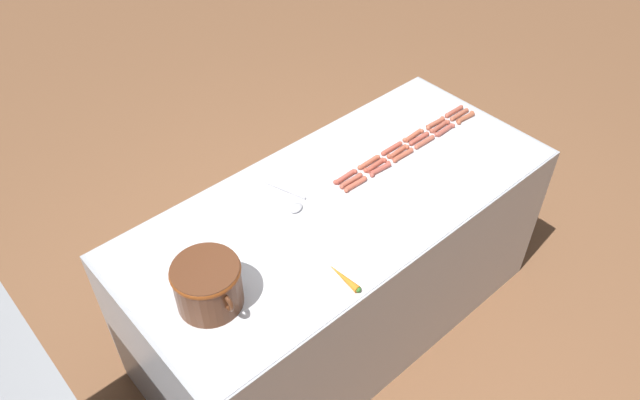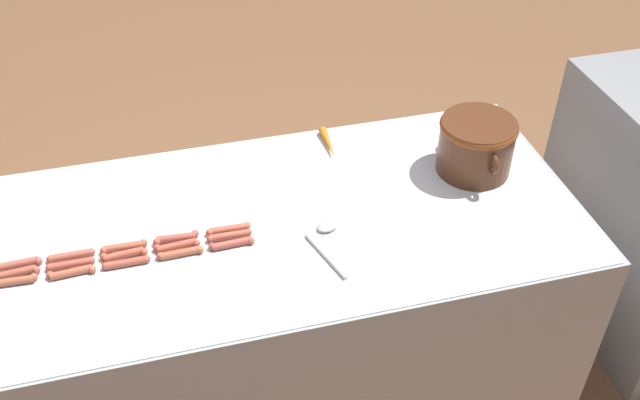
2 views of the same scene
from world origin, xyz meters
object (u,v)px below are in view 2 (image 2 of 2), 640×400
hot_dog_16 (180,253)px  hot_dog_5 (228,229)px  bean_pot (476,143)px  hot_dog_13 (12,281)px  hot_dog_8 (70,264)px  hot_dog_10 (177,246)px  hot_dog_7 (15,273)px  hot_dog_9 (124,254)px  hot_dog_2 (71,256)px  hot_dog_3 (124,247)px  serving_spoon (327,236)px  hot_dog_17 (232,244)px  hot_dog_11 (229,236)px  hot_dog_14 (71,272)px  hot_dog_15 (126,263)px  carrot (328,142)px  hot_dog_1 (18,264)px  hot_dog_4 (176,238)px

hot_dog_16 → hot_dog_5: bearing=114.2°
bean_pot → hot_dog_13: bearing=-83.3°
hot_dog_8 → hot_dog_10: (-0.00, 0.31, 0.00)m
hot_dog_7 → hot_dog_9: size_ratio=1.00×
hot_dog_2 → hot_dog_3: same height
hot_dog_3 → serving_spoon: hot_dog_3 is taller
hot_dog_13 → hot_dog_17: 0.64m
hot_dog_7 → hot_dog_17: bearing=86.7°
hot_dog_2 → hot_dog_13: same height
hot_dog_3 → hot_dog_5: size_ratio=1.00×
hot_dog_11 → bean_pot: bearing=99.1°
hot_dog_9 → hot_dog_3: bearing=177.4°
hot_dog_14 → bean_pot: bean_pot is taller
hot_dog_16 → hot_dog_17: bearing=90.7°
hot_dog_8 → hot_dog_15: (0.04, 0.16, 0.00)m
hot_dog_14 → carrot: 1.00m
hot_dog_1 → hot_dog_8: (0.04, 0.15, 0.00)m
hot_dog_8 → hot_dog_15: size_ratio=1.00×
hot_dog_7 → hot_dog_10: (0.00, 0.47, 0.00)m
hot_dog_11 → hot_dog_16: bearing=-75.7°
hot_dog_3 → hot_dog_9: size_ratio=1.00×
hot_dog_4 → hot_dog_8: same height
hot_dog_14 → hot_dog_15: 0.16m
hot_dog_13 → carrot: size_ratio=0.78×
hot_dog_7 → carrot: size_ratio=0.78×
hot_dog_3 → hot_dog_13: same height
hot_dog_3 → hot_dog_9: same height
hot_dog_7 → hot_dog_8: (0.00, 0.16, 0.00)m
hot_dog_5 → hot_dog_16: same height
hot_dog_7 → serving_spoon: 0.93m
hot_dog_10 → hot_dog_17: bearing=78.5°
hot_dog_7 → hot_dog_1: bearing=172.4°
serving_spoon → carrot: size_ratio=1.47×
hot_dog_1 → hot_dog_8: bearing=75.2°
hot_dog_2 → hot_dog_13: 0.18m
hot_dog_9 → hot_dog_17: same height
hot_dog_8 → hot_dog_11: (-0.01, 0.48, 0.00)m
hot_dog_3 → hot_dog_7: bearing=-84.0°
hot_dog_9 → hot_dog_2: bearing=-102.7°
hot_dog_7 → serving_spoon: size_ratio=0.53×
serving_spoon → hot_dog_15: bearing=-93.1°
hot_dog_13 → hot_dog_8: bearing=101.1°
hot_dog_2 → hot_dog_15: 0.17m
hot_dog_9 → hot_dog_14: (0.04, -0.15, 0.00)m
hot_dog_5 → hot_dog_13: 0.64m
hot_dog_14 → carrot: carrot is taller
hot_dog_10 → hot_dog_14: (0.04, -0.31, 0.00)m
hot_dog_7 → hot_dog_15: size_ratio=1.00×
hot_dog_1 → hot_dog_4: (0.00, 0.47, 0.00)m
hot_dog_5 → hot_dog_16: 0.17m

